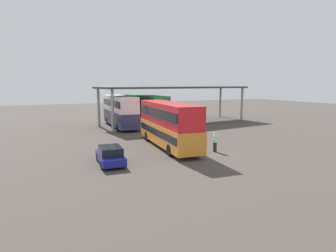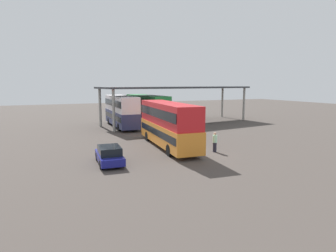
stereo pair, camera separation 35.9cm
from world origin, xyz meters
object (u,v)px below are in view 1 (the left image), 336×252
at_px(parked_hatchback, 110,155).
at_px(double_decker_near_canopy, 120,110).
at_px(pedestrian_waiting, 215,142).
at_px(double_decker_mid_row, 146,108).
at_px(double_decker_main, 168,123).

xyz_separation_m(parked_hatchback, double_decker_near_canopy, (5.75, 17.89, 1.68)).
bearing_deg(pedestrian_waiting, double_decker_mid_row, -162.72).
bearing_deg(double_decker_mid_row, double_decker_main, 163.95).
bearing_deg(parked_hatchback, pedestrian_waiting, -85.84).
relative_size(parked_hatchback, double_decker_near_canopy, 0.38).
distance_m(double_decker_near_canopy, pedestrian_waiting, 18.29).
relative_size(double_decker_main, pedestrian_waiting, 6.45).
height_order(double_decker_main, double_decker_mid_row, double_decker_mid_row).
height_order(parked_hatchback, double_decker_mid_row, double_decker_mid_row).
height_order(parked_hatchback, pedestrian_waiting, pedestrian_waiting).
height_order(double_decker_mid_row, pedestrian_waiting, double_decker_mid_row).
xyz_separation_m(double_decker_near_canopy, pedestrian_waiting, (3.54, -17.88, -1.48)).
bearing_deg(double_decker_main, double_decker_near_canopy, 7.45).
relative_size(double_decker_mid_row, pedestrian_waiting, 6.46).
height_order(parked_hatchback, double_decker_near_canopy, double_decker_near_canopy).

